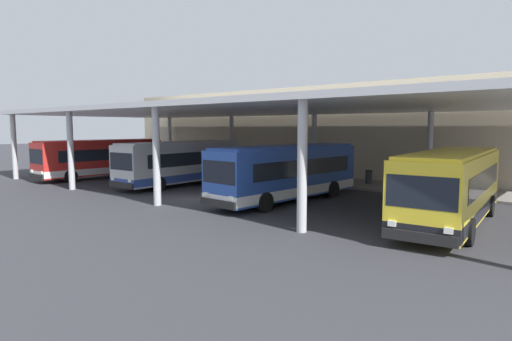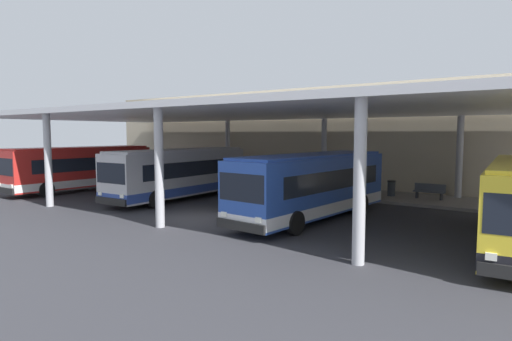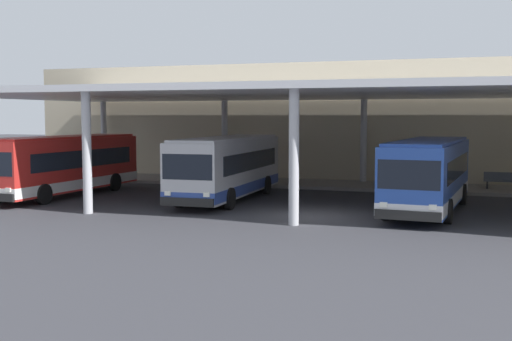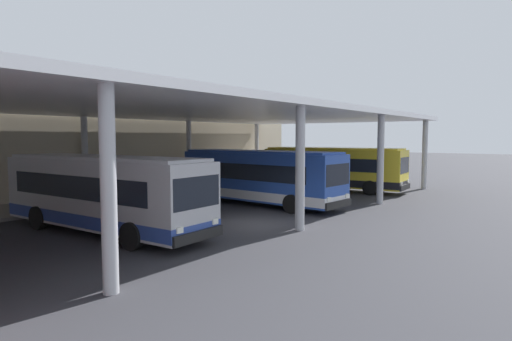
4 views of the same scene
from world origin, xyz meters
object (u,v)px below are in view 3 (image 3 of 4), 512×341
Objects in this scene: bench_waiting at (501,180)px; trash_bin at (458,179)px; bus_nearest_bay at (64,165)px; bus_middle_bay at (428,174)px; bus_second_bay at (228,167)px.

bench_waiting is 1.84× the size of trash_bin.
bus_nearest_bay is 23.87m from bench_waiting.
bench_waiting is (3.30, 8.79, -0.99)m from bus_middle_bay.
bus_second_bay is at bearing 8.19° from bus_nearest_bay.
bus_middle_bay is at bearing -110.59° from bench_waiting.
bench_waiting is at bearing 31.39° from bus_second_bay.
bench_waiting is at bearing 2.80° from trash_bin.
trash_bin is (-2.28, -0.11, 0.01)m from bench_waiting.
bus_nearest_bay is at bearing -178.45° from bus_middle_bay.
bench_waiting is (13.17, 8.03, -0.99)m from bus_second_bay.
bus_nearest_bay is 5.89× the size of bench_waiting.
trash_bin is (19.68, 9.19, -0.98)m from bus_nearest_bay.
bus_middle_bay is 10.89× the size of trash_bin.
bus_second_bay is 10.83× the size of trash_bin.
bus_middle_bay is 9.45m from bench_waiting.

